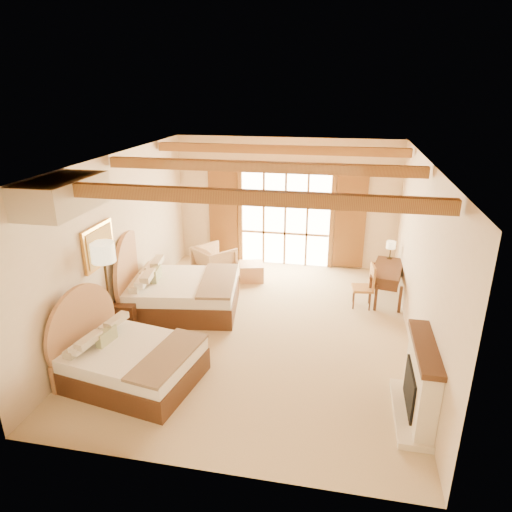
% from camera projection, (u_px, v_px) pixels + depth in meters
% --- Properties ---
extents(floor, '(7.00, 7.00, 0.00)m').
position_uv_depth(floor, '(260.00, 328.00, 8.72)').
color(floor, '#CCB18A').
rests_on(floor, ground).
extents(wall_back, '(5.50, 0.00, 5.50)m').
position_uv_depth(wall_back, '(286.00, 203.00, 11.36)').
color(wall_back, beige).
rests_on(wall_back, ground).
extents(wall_left, '(0.00, 7.00, 7.00)m').
position_uv_depth(wall_left, '(118.00, 240.00, 8.65)').
color(wall_left, beige).
rests_on(wall_left, ground).
extents(wall_right, '(0.00, 7.00, 7.00)m').
position_uv_depth(wall_right, '(421.00, 261.00, 7.66)').
color(wall_right, beige).
rests_on(wall_right, ground).
extents(ceiling, '(7.00, 7.00, 0.00)m').
position_uv_depth(ceiling, '(260.00, 160.00, 7.59)').
color(ceiling, '#B77937').
rests_on(ceiling, ground).
extents(ceiling_beams, '(5.39, 4.60, 0.18)m').
position_uv_depth(ceiling_beams, '(260.00, 167.00, 7.63)').
color(ceiling_beams, olive).
rests_on(ceiling_beams, ceiling).
extents(french_doors, '(3.95, 0.08, 2.60)m').
position_uv_depth(french_doors, '(285.00, 217.00, 11.43)').
color(french_doors, white).
rests_on(french_doors, ground).
extents(fireplace, '(0.46, 1.40, 1.16)m').
position_uv_depth(fireplace, '(419.00, 386.00, 6.23)').
color(fireplace, beige).
rests_on(fireplace, ground).
extents(painting, '(0.06, 0.95, 0.75)m').
position_uv_depth(painting, '(99.00, 246.00, 7.90)').
color(painting, gold).
rests_on(painting, wall_left).
extents(canopy_valance, '(0.70, 1.40, 0.45)m').
position_uv_depth(canopy_valance, '(62.00, 195.00, 6.27)').
color(canopy_valance, beige).
rests_on(canopy_valance, ceiling).
extents(bed_near, '(2.18, 1.78, 1.28)m').
position_uv_depth(bed_near, '(124.00, 358.00, 7.08)').
color(bed_near, '#482819').
rests_on(bed_near, floor).
extents(bed_far, '(2.44, 1.97, 1.45)m').
position_uv_depth(bed_far, '(174.00, 290.00, 9.32)').
color(bed_far, '#482819').
rests_on(bed_far, floor).
extents(nightstand, '(0.48, 0.48, 0.54)m').
position_uv_depth(nightstand, '(126.00, 315.00, 8.66)').
color(nightstand, '#482819').
rests_on(nightstand, floor).
extents(floor_lamp, '(0.40, 0.40, 1.90)m').
position_uv_depth(floor_lamp, '(104.00, 259.00, 7.69)').
color(floor_lamp, '#342817').
rests_on(floor_lamp, floor).
extents(armchair, '(1.16, 1.17, 0.76)m').
position_uv_depth(armchair, '(214.00, 261.00, 10.96)').
color(armchair, tan).
rests_on(armchair, floor).
extents(ottoman, '(0.68, 0.68, 0.40)m').
position_uv_depth(ottoman, '(251.00, 272.00, 10.84)').
color(ottoman, '#B3754A').
rests_on(ottoman, floor).
extents(desk, '(0.81, 1.42, 0.72)m').
position_uv_depth(desk, '(386.00, 282.00, 9.82)').
color(desk, '#482819').
rests_on(desk, floor).
extents(desk_chair, '(0.46, 0.46, 0.94)m').
position_uv_depth(desk_chair, '(363.00, 294.00, 9.49)').
color(desk_chair, '#B48E40').
rests_on(desk_chair, floor).
extents(desk_lamp, '(0.20, 0.20, 0.40)m').
position_uv_depth(desk_lamp, '(391.00, 246.00, 10.09)').
color(desk_lamp, '#342817').
rests_on(desk_lamp, desk).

